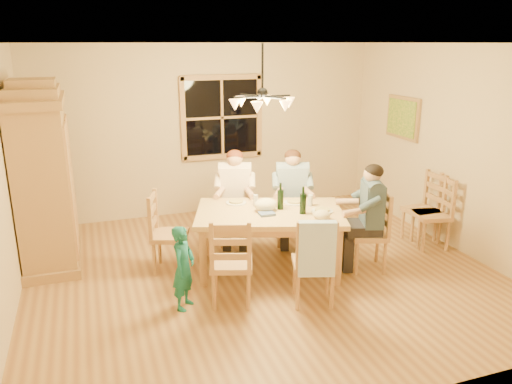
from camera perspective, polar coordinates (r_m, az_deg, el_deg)
name	(u,v)px	position (r m, az deg, el deg)	size (l,w,h in m)	color
floor	(262,272)	(6.21, 0.66, -9.08)	(5.50, 5.50, 0.00)	#956136
ceiling	(263,43)	(5.59, 0.76, 16.67)	(5.50, 5.00, 0.02)	white
wall_back	(210,130)	(8.10, -5.34, 7.05)	(5.50, 0.02, 2.70)	beige
wall_right	(457,149)	(7.15, 22.00, 4.59)	(0.02, 5.00, 2.70)	beige
window	(222,117)	(8.09, -3.93, 8.50)	(1.30, 0.06, 1.30)	black
painting	(403,118)	(8.01, 16.41, 8.14)	(0.06, 0.78, 0.64)	#A78348
chandelier	(262,101)	(5.63, 0.73, 10.32)	(0.77, 0.68, 0.71)	black
armoire	(45,182)	(6.68, -22.98, 1.10)	(0.66, 1.40, 2.30)	#A78348
dining_table	(270,219)	(6.04, 1.56, -3.10)	(2.00, 1.56, 0.76)	tan
chair_far_left	(235,223)	(6.93, -2.36, -3.55)	(0.55, 0.54, 0.99)	#AE844D
chair_far_right	(291,223)	(6.96, 4.06, -3.51)	(0.55, 0.54, 0.99)	#AE844D
chair_near_left	(232,277)	(5.42, -2.80, -9.63)	(0.55, 0.54, 0.99)	#AE844D
chair_near_right	(313,276)	(5.46, 6.54, -9.52)	(0.55, 0.54, 0.99)	#AE844D
chair_end_left	(170,247)	(6.24, -9.75, -6.18)	(0.54, 0.55, 0.99)	#AE844D
chair_end_right	(368,246)	(6.33, 12.64, -5.99)	(0.54, 0.55, 0.99)	#AE844D
adult_woman	(235,186)	(6.77, -2.42, 0.72)	(0.49, 0.52, 0.87)	beige
adult_plaid_man	(292,185)	(6.79, 4.16, 0.75)	(0.49, 0.52, 0.87)	#2D537D
adult_slate_man	(371,204)	(6.15, 12.96, -1.36)	(0.52, 0.49, 0.87)	#3C4F61
towel	(317,249)	(5.12, 6.95, -6.47)	(0.38, 0.10, 0.58)	#B0C9EE
wine_bottle_a	(280,196)	(6.03, 2.81, -0.47)	(0.08, 0.08, 0.33)	black
wine_bottle_b	(303,200)	(5.89, 5.40, -0.95)	(0.08, 0.08, 0.33)	black
plate_woman	(236,203)	(6.28, -2.29, -1.23)	(0.26, 0.26, 0.02)	white
plate_plaid	(294,203)	(6.29, 4.41, -1.24)	(0.26, 0.26, 0.02)	white
plate_slate	(322,211)	(6.02, 7.57, -2.17)	(0.26, 0.26, 0.02)	white
wine_glass_a	(256,200)	(6.17, -0.05, -0.96)	(0.06, 0.06, 0.14)	silver
wine_glass_b	(310,200)	(6.21, 6.22, -0.96)	(0.06, 0.06, 0.14)	silver
cap	(322,215)	(5.75, 7.53, -2.62)	(0.20, 0.20, 0.11)	#CFBA8A
napkin	(267,214)	(5.86, 1.24, -2.51)	(0.18, 0.14, 0.03)	#526496
cloth_bundle	(266,205)	(5.98, 1.10, -1.47)	(0.28, 0.22, 0.15)	beige
child	(184,268)	(5.30, -8.28, -8.55)	(0.33, 0.22, 0.91)	#186C6B
chair_spare_front	(430,225)	(7.24, 19.28, -3.63)	(0.50, 0.52, 0.99)	#AE844D
chair_spare_back	(421,221)	(7.38, 18.36, -3.15)	(0.43, 0.45, 0.99)	#AE844D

